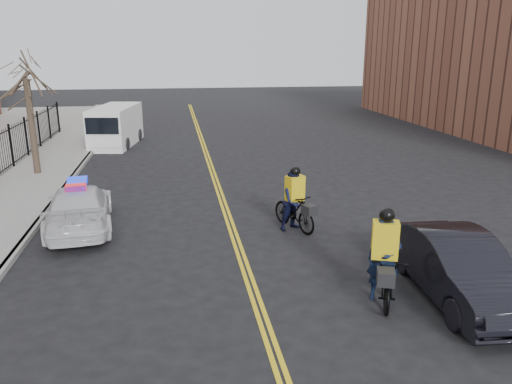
{
  "coord_description": "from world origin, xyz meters",
  "views": [
    {
      "loc": [
        -1.63,
        -12.42,
        5.37
      ],
      "look_at": [
        0.67,
        1.51,
        1.3
      ],
      "focal_mm": 35.0,
      "sensor_mm": 36.0,
      "label": 1
    }
  ],
  "objects_px": {
    "cargo_van": "(115,127)",
    "police_cruiser": "(79,207)",
    "dark_sedan": "(459,267)",
    "cyclist_near": "(383,268)",
    "cyclist_far": "(295,205)"
  },
  "relations": [
    {
      "from": "dark_sedan",
      "to": "cyclist_near",
      "type": "bearing_deg",
      "value": 175.79
    },
    {
      "from": "dark_sedan",
      "to": "cyclist_far",
      "type": "bearing_deg",
      "value": 120.58
    },
    {
      "from": "dark_sedan",
      "to": "cargo_van",
      "type": "bearing_deg",
      "value": 118.14
    },
    {
      "from": "cargo_van",
      "to": "cyclist_far",
      "type": "height_order",
      "value": "cargo_van"
    },
    {
      "from": "dark_sedan",
      "to": "cyclist_near",
      "type": "distance_m",
      "value": 1.68
    },
    {
      "from": "police_cruiser",
      "to": "cargo_van",
      "type": "bearing_deg",
      "value": -95.34
    },
    {
      "from": "dark_sedan",
      "to": "cyclist_near",
      "type": "relative_size",
      "value": 1.94
    },
    {
      "from": "cargo_van",
      "to": "police_cruiser",
      "type": "bearing_deg",
      "value": -79.44
    },
    {
      "from": "cargo_van",
      "to": "cyclist_near",
      "type": "bearing_deg",
      "value": -59.6
    },
    {
      "from": "cargo_van",
      "to": "cyclist_far",
      "type": "relative_size",
      "value": 2.72
    },
    {
      "from": "dark_sedan",
      "to": "cyclist_far",
      "type": "height_order",
      "value": "cyclist_far"
    },
    {
      "from": "cargo_van",
      "to": "cyclist_far",
      "type": "bearing_deg",
      "value": -56.57
    },
    {
      "from": "cyclist_near",
      "to": "dark_sedan",
      "type": "bearing_deg",
      "value": 12.29
    },
    {
      "from": "dark_sedan",
      "to": "cargo_van",
      "type": "height_order",
      "value": "cargo_van"
    },
    {
      "from": "cyclist_near",
      "to": "cyclist_far",
      "type": "relative_size",
      "value": 1.13
    }
  ]
}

